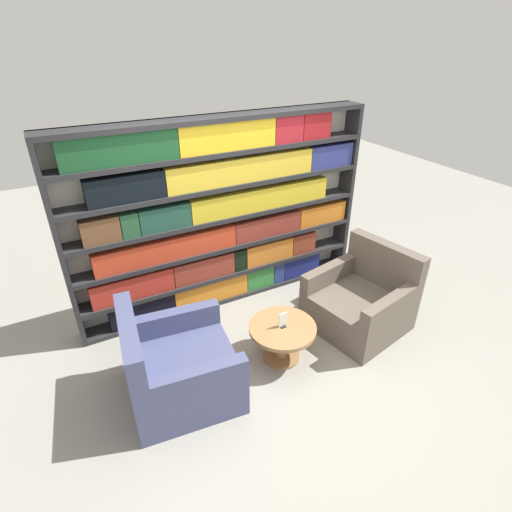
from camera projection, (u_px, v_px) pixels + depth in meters
The scene contains 6 objects.
ground_plane at pixel (284, 365), 4.01m from camera, with size 14.00×14.00×0.00m, color gray.
bookshelf at pixel (222, 216), 4.51m from camera, with size 3.48×0.30×2.19m.
armchair_left at pixel (177, 369), 3.56m from camera, with size 1.02×1.02×0.91m.
armchair_right at pixel (361, 302), 4.44m from camera, with size 1.09×1.09×0.91m.
coffee_table at pixel (282, 335), 3.96m from camera, with size 0.67×0.67×0.40m.
table_sign at pixel (283, 321), 3.87m from camera, with size 0.09×0.06×0.16m.
Camera 1 is at (-1.63, -2.46, 2.94)m, focal length 28.00 mm.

